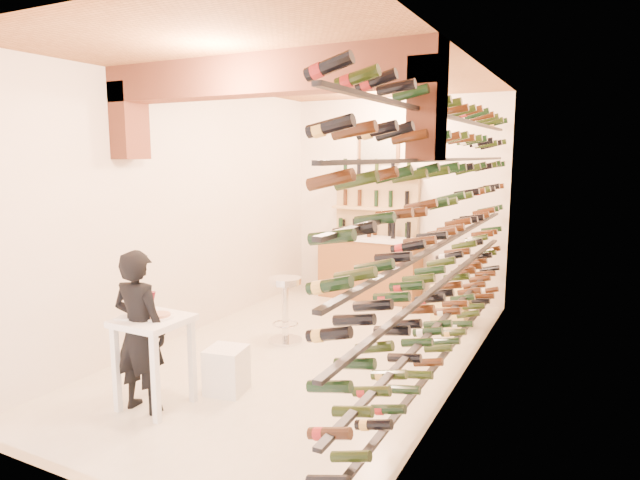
{
  "coord_description": "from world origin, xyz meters",
  "views": [
    {
      "loc": [
        2.9,
        -5.37,
        2.29
      ],
      "look_at": [
        0.0,
        0.3,
        1.3
      ],
      "focal_mm": 30.57,
      "sensor_mm": 36.0,
      "label": 1
    }
  ],
  "objects_px": {
    "person": "(139,331)",
    "back_counter": "(370,266)",
    "wine_rack": "(442,230)",
    "tasting_table": "(154,334)",
    "white_stool": "(227,370)",
    "chrome_barstool": "(285,305)",
    "crate_lower": "(450,315)"
  },
  "relations": [
    {
      "from": "wine_rack",
      "to": "white_stool",
      "type": "distance_m",
      "value": 2.54
    },
    {
      "from": "chrome_barstool",
      "to": "person",
      "type": "bearing_deg",
      "value": -95.92
    },
    {
      "from": "white_stool",
      "to": "back_counter",
      "type": "bearing_deg",
      "value": 91.32
    },
    {
      "from": "wine_rack",
      "to": "back_counter",
      "type": "bearing_deg",
      "value": 124.66
    },
    {
      "from": "back_counter",
      "to": "chrome_barstool",
      "type": "bearing_deg",
      "value": -93.33
    },
    {
      "from": "back_counter",
      "to": "white_stool",
      "type": "xyz_separation_m",
      "value": [
        0.09,
        -3.94,
        -0.31
      ]
    },
    {
      "from": "tasting_table",
      "to": "white_stool",
      "type": "relative_size",
      "value": 2.3
    },
    {
      "from": "wine_rack",
      "to": "crate_lower",
      "type": "bearing_deg",
      "value": 100.07
    },
    {
      "from": "chrome_barstool",
      "to": "crate_lower",
      "type": "distance_m",
      "value": 2.33
    },
    {
      "from": "back_counter",
      "to": "person",
      "type": "height_order",
      "value": "person"
    },
    {
      "from": "wine_rack",
      "to": "tasting_table",
      "type": "bearing_deg",
      "value": -139.27
    },
    {
      "from": "tasting_table",
      "to": "person",
      "type": "distance_m",
      "value": 0.13
    },
    {
      "from": "crate_lower",
      "to": "white_stool",
      "type": "bearing_deg",
      "value": -114.4
    },
    {
      "from": "tasting_table",
      "to": "person",
      "type": "xyz_separation_m",
      "value": [
        -0.06,
        -0.1,
        0.05
      ]
    },
    {
      "from": "wine_rack",
      "to": "back_counter",
      "type": "relative_size",
      "value": 3.35
    },
    {
      "from": "back_counter",
      "to": "person",
      "type": "bearing_deg",
      "value": -94.55
    },
    {
      "from": "white_stool",
      "to": "person",
      "type": "xyz_separation_m",
      "value": [
        -0.46,
        -0.65,
        0.52
      ]
    },
    {
      "from": "chrome_barstool",
      "to": "crate_lower",
      "type": "xyz_separation_m",
      "value": [
        1.65,
        1.61,
        -0.34
      ]
    },
    {
      "from": "person",
      "to": "chrome_barstool",
      "type": "bearing_deg",
      "value": -97.95
    },
    {
      "from": "white_stool",
      "to": "chrome_barstool",
      "type": "distance_m",
      "value": 1.55
    },
    {
      "from": "back_counter",
      "to": "person",
      "type": "distance_m",
      "value": 4.61
    },
    {
      "from": "white_stool",
      "to": "chrome_barstool",
      "type": "xyz_separation_m",
      "value": [
        -0.23,
        1.51,
        0.25
      ]
    },
    {
      "from": "wine_rack",
      "to": "back_counter",
      "type": "height_order",
      "value": "wine_rack"
    },
    {
      "from": "person",
      "to": "back_counter",
      "type": "bearing_deg",
      "value": -96.58
    },
    {
      "from": "person",
      "to": "wine_rack",
      "type": "bearing_deg",
      "value": -140.56
    },
    {
      "from": "white_stool",
      "to": "crate_lower",
      "type": "bearing_deg",
      "value": 65.6
    },
    {
      "from": "back_counter",
      "to": "tasting_table",
      "type": "bearing_deg",
      "value": -93.85
    },
    {
      "from": "tasting_table",
      "to": "chrome_barstool",
      "type": "xyz_separation_m",
      "value": [
        0.16,
        2.05,
        -0.22
      ]
    },
    {
      "from": "chrome_barstool",
      "to": "white_stool",
      "type": "bearing_deg",
      "value": -81.28
    },
    {
      "from": "person",
      "to": "white_stool",
      "type": "bearing_deg",
      "value": -127.09
    },
    {
      "from": "person",
      "to": "chrome_barstool",
      "type": "distance_m",
      "value": 2.19
    },
    {
      "from": "wine_rack",
      "to": "crate_lower",
      "type": "relative_size",
      "value": 12.61
    }
  ]
}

